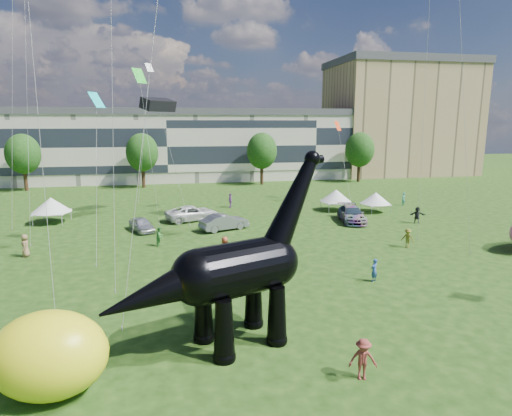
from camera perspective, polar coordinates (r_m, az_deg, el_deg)
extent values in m
plane|color=#16330C|center=(23.27, 8.18, -15.92)|extent=(220.00, 220.00, 0.00)
cube|color=beige|center=(81.63, -11.71, 7.87)|extent=(78.00, 11.00, 12.00)
cube|color=tan|center=(96.69, 18.52, 11.00)|extent=(28.00, 18.00, 22.00)
cylinder|color=#382314|center=(76.58, -28.35, 3.22)|extent=(0.56, 0.56, 3.20)
ellipsoid|color=#14380F|center=(76.17, -28.68, 6.73)|extent=(5.20, 5.20, 6.24)
cylinder|color=#382314|center=(73.22, -14.78, 3.89)|extent=(0.56, 0.56, 3.20)
ellipsoid|color=#14380F|center=(72.79, -14.97, 7.58)|extent=(5.20, 5.20, 6.24)
cylinder|color=#382314|center=(74.58, 0.77, 4.40)|extent=(0.56, 0.56, 3.20)
ellipsoid|color=#14380F|center=(74.15, 0.78, 8.02)|extent=(5.20, 5.20, 6.24)
cylinder|color=#382314|center=(80.16, 13.52, 4.57)|extent=(0.56, 0.56, 3.20)
ellipsoid|color=#14380F|center=(79.77, 13.67, 7.94)|extent=(5.20, 5.20, 6.24)
cone|color=black|center=(19.99, -4.29, -15.97)|extent=(1.30, 1.30, 2.91)
sphere|color=black|center=(20.61, -4.23, -19.14)|extent=(1.07, 1.07, 1.07)
cone|color=black|center=(21.71, -7.03, -13.72)|extent=(1.30, 1.30, 2.91)
sphere|color=black|center=(22.28, -6.95, -16.70)|extent=(1.07, 1.07, 1.07)
cone|color=black|center=(21.36, 2.81, -14.07)|extent=(1.30, 1.30, 2.91)
sphere|color=black|center=(21.94, 2.78, -17.09)|extent=(1.07, 1.07, 1.07)
cone|color=black|center=(22.98, -0.33, -12.16)|extent=(1.30, 1.30, 2.91)
sphere|color=black|center=(23.52, -0.32, -15.02)|extent=(1.07, 1.07, 1.07)
cylinder|color=black|center=(20.53, -2.44, -8.12)|extent=(4.75, 3.93, 2.62)
sphere|color=black|center=(19.65, -7.65, -9.12)|extent=(2.62, 2.62, 2.62)
sphere|color=black|center=(21.56, 2.29, -7.15)|extent=(2.52, 2.52, 2.52)
cone|color=black|center=(21.53, 4.94, 0.52)|extent=(3.93, 2.69, 5.14)
sphere|color=black|center=(21.96, 7.51, 6.54)|extent=(0.81, 0.81, 0.81)
cylinder|color=black|center=(22.15, 8.09, 6.44)|extent=(0.79, 0.65, 0.43)
cone|color=black|center=(19.09, -13.17, -11.00)|extent=(5.52, 3.78, 2.85)
imported|color=silver|center=(43.86, -15.02, -2.14)|extent=(3.04, 4.34, 1.37)
imported|color=slate|center=(42.97, -4.27, -1.88)|extent=(5.23, 3.42, 1.63)
imported|color=silver|center=(47.55, -8.48, -0.68)|extent=(6.41, 4.48, 1.63)
imported|color=#595960|center=(47.50, 12.63, -0.82)|extent=(3.37, 6.10, 1.67)
cube|color=silver|center=(53.17, 10.57, 0.82)|extent=(2.99, 2.99, 0.12)
cone|color=silver|center=(53.03, 10.61, 1.66)|extent=(3.79, 3.79, 1.48)
cylinder|color=#999999|center=(51.50, 9.70, -0.10)|extent=(0.06, 0.06, 1.09)
cylinder|color=#999999|center=(52.55, 12.51, 0.02)|extent=(0.06, 0.06, 1.09)
cylinder|color=#999999|center=(54.04, 8.65, 0.47)|extent=(0.06, 0.06, 1.09)
cylinder|color=#999999|center=(55.04, 11.35, 0.57)|extent=(0.06, 0.06, 1.09)
cube|color=white|center=(53.32, 15.62, 0.53)|extent=(3.03, 3.03, 0.11)
cone|color=white|center=(53.19, 15.67, 1.30)|extent=(3.83, 3.83, 1.36)
cylinder|color=#999999|center=(51.68, 15.18, -0.35)|extent=(0.05, 0.05, 1.00)
cylinder|color=#999999|center=(53.08, 17.49, -0.17)|extent=(0.05, 0.05, 1.00)
cylinder|color=#999999|center=(53.79, 13.72, 0.18)|extent=(0.05, 0.05, 1.00)
cylinder|color=#999999|center=(55.15, 15.99, 0.33)|extent=(0.05, 0.05, 1.00)
cube|color=silver|center=(50.73, -25.57, -0.53)|extent=(3.42, 3.42, 0.13)
cone|color=silver|center=(50.58, -25.65, 0.40)|extent=(4.34, 4.34, 1.57)
cylinder|color=#999999|center=(50.03, -27.65, -1.55)|extent=(0.06, 0.06, 1.15)
cylinder|color=#999999|center=(49.00, -24.47, -1.52)|extent=(0.06, 0.06, 1.15)
cylinder|color=#999999|center=(52.70, -26.48, -0.85)|extent=(0.06, 0.06, 1.15)
cylinder|color=#999999|center=(51.72, -23.44, -0.80)|extent=(0.06, 0.06, 1.15)
ellipsoid|color=yellow|center=(19.33, -25.83, -17.22)|extent=(4.90, 3.99, 3.47)
imported|color=teal|center=(58.86, 19.04, 1.15)|extent=(0.71, 0.70, 1.66)
imported|color=#6C387E|center=(54.25, -3.45, 1.03)|extent=(0.79, 1.17, 1.85)
imported|color=#AA3E2A|center=(33.97, -4.20, -5.31)|extent=(1.01, 1.04, 1.80)
imported|color=#274B90|center=(30.32, 15.47, -7.99)|extent=(0.69, 0.63, 1.59)
imported|color=olive|center=(39.17, 19.56, -3.80)|extent=(1.20, 1.19, 1.66)
imported|color=black|center=(48.87, 20.70, -0.88)|extent=(1.73, 0.97, 1.77)
imported|color=#3F8B37|center=(38.28, -12.69, -3.73)|extent=(0.93, 1.02, 1.70)
imported|color=olive|center=(39.03, -28.40, -4.43)|extent=(0.66, 0.95, 1.86)
imported|color=maroon|center=(19.45, 14.07, -18.98)|extent=(1.29, 0.91, 1.81)
plane|color=red|center=(58.60, 10.84, 10.71)|extent=(1.46, 1.33, 1.25)
plane|color=green|center=(47.74, -15.28, 16.65)|extent=(1.87, 1.81, 1.55)
cube|color=black|center=(49.71, -12.91, 13.30)|extent=(4.10, 4.00, 1.59)
plane|color=#0CBEC2|center=(37.23, -20.49, 13.36)|extent=(1.48, 1.69, 1.24)
plane|color=white|center=(65.98, -14.04, 17.72)|extent=(1.57, 1.39, 1.23)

